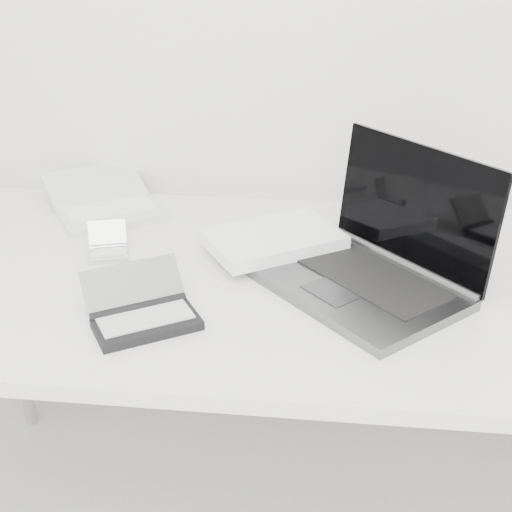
# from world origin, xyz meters

# --- Properties ---
(desk) EXTENTS (1.60, 0.80, 0.73)m
(desk) POSITION_xyz_m (0.00, 1.55, 0.68)
(desk) COLOR white
(desk) RESTS_ON ground
(laptop_large) EXTENTS (0.58, 0.52, 0.26)m
(laptop_large) POSITION_xyz_m (0.13, 1.57, 0.77)
(laptop_large) COLOR #57595C
(laptop_large) RESTS_ON desk
(netbook_open_white) EXTENTS (0.36, 0.38, 0.06)m
(netbook_open_white) POSITION_xyz_m (-0.43, 1.83, 0.75)
(netbook_open_white) COLOR silver
(netbook_open_white) RESTS_ON desk
(pda_silver) EXTENTS (0.10, 0.10, 0.06)m
(pda_silver) POSITION_xyz_m (-0.35, 1.60, 0.74)
(pda_silver) COLOR #B3B4B8
(pda_silver) RESTS_ON desk
(palmtop_charcoal) EXTENTS (0.23, 0.22, 0.08)m
(palmtop_charcoal) POSITION_xyz_m (-0.21, 1.35, 0.75)
(palmtop_charcoal) COLOR black
(palmtop_charcoal) RESTS_ON desk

